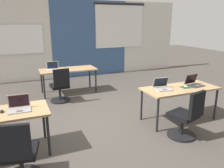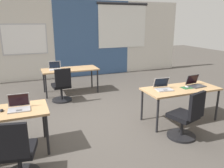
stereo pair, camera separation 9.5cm
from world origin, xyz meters
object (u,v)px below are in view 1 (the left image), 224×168
at_px(chair_near_right_inner, 186,119).
at_px(desk_far_center, 68,71).
at_px(mouse_near_right_end, 186,86).
at_px(chair_far_left, 60,88).
at_px(mouse_near_left_inner, 2,111).
at_px(laptop_far_left, 53,68).
at_px(laptop_near_right_end, 194,83).
at_px(laptop_near_left_inner, 19,107).
at_px(laptop_near_right_inner, 163,87).
at_px(desk_near_right, 180,90).
at_px(chair_near_left_inner, 19,157).

bearing_deg(chair_near_right_inner, desk_far_center, -85.15).
distance_m(mouse_near_right_end, chair_far_left, 3.12).
distance_m(mouse_near_left_inner, mouse_near_right_end, 3.51).
height_order(laptop_far_left, chair_far_left, laptop_far_left).
xyz_separation_m(laptop_near_right_end, mouse_near_right_end, (-0.26, -0.05, -0.03)).
height_order(laptop_near_left_inner, mouse_near_right_end, laptop_near_left_inner).
distance_m(mouse_near_right_end, laptop_far_left, 3.67).
xyz_separation_m(laptop_near_right_inner, chair_near_right_inner, (0.00, -0.75, -0.39)).
relative_size(laptop_near_left_inner, laptop_near_right_inner, 0.92).
bearing_deg(laptop_near_right_inner, laptop_far_left, 130.11).
xyz_separation_m(mouse_near_left_inner, laptop_far_left, (1.21, 2.82, 0.03)).
xyz_separation_m(desk_near_right, chair_near_left_inner, (-3.19, -0.80, -0.28)).
xyz_separation_m(desk_far_center, laptop_near_right_inner, (1.35, -2.74, 0.11)).
distance_m(chair_near_left_inner, laptop_far_left, 3.79).
relative_size(desk_near_right, mouse_near_left_inner, 15.06).
bearing_deg(laptop_near_left_inner, laptop_far_left, 72.95).
height_order(chair_near_right_inner, mouse_near_right_end, chair_near_right_inner).
height_order(laptop_near_right_end, mouse_near_right_end, laptop_near_right_end).
xyz_separation_m(laptop_near_right_end, chair_far_left, (-2.51, 2.08, -0.39)).
xyz_separation_m(laptop_near_right_inner, laptop_near_right_end, (0.78, -0.04, 0.00)).
bearing_deg(chair_near_right_inner, laptop_near_right_inner, -106.17).
height_order(desk_near_right, laptop_near_left_inner, laptop_near_left_inner).
relative_size(desk_near_right, chair_near_right_inner, 1.74).
bearing_deg(mouse_near_left_inner, laptop_near_right_inner, 1.00).
height_order(chair_near_left_inner, chair_near_right_inner, same).
xyz_separation_m(desk_near_right, laptop_near_left_inner, (-3.13, 0.00, 0.11)).
relative_size(laptop_near_right_end, chair_far_left, 0.39).
relative_size(mouse_near_left_inner, laptop_near_right_end, 0.29).
xyz_separation_m(chair_near_right_inner, mouse_near_right_end, (0.52, 0.66, 0.36)).
relative_size(chair_near_left_inner, mouse_near_right_end, 9.19).
bearing_deg(mouse_near_right_end, chair_near_right_inner, -128.04).
xyz_separation_m(desk_near_right, mouse_near_right_end, (0.12, -0.03, 0.08)).
relative_size(desk_near_right, laptop_near_left_inner, 4.74).
distance_m(laptop_near_left_inner, laptop_near_right_inner, 2.73).
xyz_separation_m(mouse_near_left_inner, laptop_near_right_inner, (2.99, 0.05, 0.03)).
bearing_deg(laptop_near_right_inner, chair_far_left, 137.82).
bearing_deg(mouse_near_right_end, chair_far_left, 136.63).
bearing_deg(desk_far_center, chair_far_left, -118.20).
bearing_deg(laptop_near_left_inner, mouse_near_right_end, 1.08).
relative_size(laptop_near_right_inner, laptop_near_right_end, 1.02).
relative_size(mouse_near_left_inner, chair_near_left_inner, 0.12).
bearing_deg(laptop_near_right_end, laptop_far_left, 125.73).
relative_size(desk_near_right, chair_far_left, 1.74).
bearing_deg(mouse_near_right_end, laptop_near_right_inner, 170.31).
relative_size(desk_near_right, desk_far_center, 1.00).
xyz_separation_m(laptop_near_right_inner, laptop_far_left, (-1.77, 2.77, 0.00)).
relative_size(chair_near_left_inner, laptop_near_right_inner, 2.50).
bearing_deg(desk_near_right, chair_near_right_inner, -119.82).
relative_size(chair_near_right_inner, mouse_near_right_end, 9.19).
relative_size(laptop_near_right_end, laptop_far_left, 1.04).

